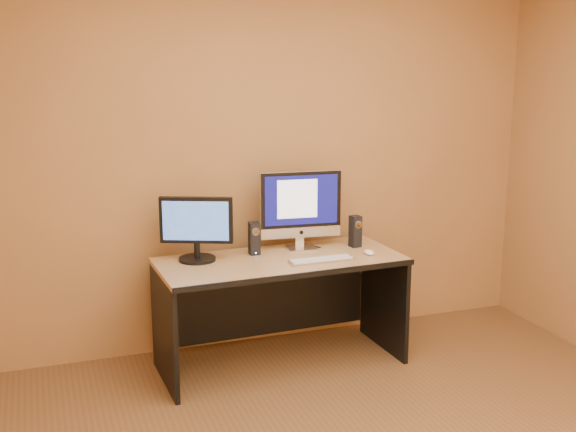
{
  "coord_description": "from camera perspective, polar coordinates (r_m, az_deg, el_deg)",
  "views": [
    {
      "loc": [
        -1.47,
        -2.64,
        1.99
      ],
      "look_at": [
        -0.02,
        1.43,
        1.02
      ],
      "focal_mm": 45.0,
      "sensor_mm": 36.0,
      "label": 1
    }
  ],
  "objects": [
    {
      "name": "speaker_right",
      "position": [
        4.87,
        5.34,
        -1.21
      ],
      "size": [
        0.07,
        0.08,
        0.21
      ],
      "primitive_type": null,
      "rotation": [
        0.0,
        0.0,
        0.13
      ],
      "color": "black",
      "rests_on": "desk"
    },
    {
      "name": "cable_b",
      "position": [
        4.93,
        0.56,
        -2.22
      ],
      "size": [
        0.08,
        0.16,
        0.01
      ],
      "primitive_type": "cylinder",
      "rotation": [
        1.57,
        0.0,
        -0.43
      ],
      "color": "black",
      "rests_on": "desk"
    },
    {
      "name": "cable_a",
      "position": [
        4.91,
        1.68,
        -2.28
      ],
      "size": [
        0.1,
        0.2,
        0.01
      ],
      "primitive_type": "cylinder",
      "rotation": [
        1.57,
        0.0,
        0.44
      ],
      "color": "black",
      "rests_on": "desk"
    },
    {
      "name": "keyboard",
      "position": [
        4.54,
        2.67,
        -3.47
      ],
      "size": [
        0.42,
        0.12,
        0.02
      ],
      "primitive_type": "cube",
      "rotation": [
        0.0,
        0.0,
        0.02
      ],
      "color": "#B3B3B7",
      "rests_on": "desk"
    },
    {
      "name": "mouse",
      "position": [
        4.7,
        6.42,
        -2.86
      ],
      "size": [
        0.06,
        0.1,
        0.03
      ],
      "primitive_type": "ellipsoid",
      "rotation": [
        0.0,
        0.0,
        0.06
      ],
      "color": "white",
      "rests_on": "desk"
    },
    {
      "name": "imac",
      "position": [
        4.77,
        1.09,
        0.51
      ],
      "size": [
        0.57,
        0.26,
        0.53
      ],
      "primitive_type": null,
      "rotation": [
        0.0,
        0.0,
        -0.1
      ],
      "color": "#B5B4B9",
      "rests_on": "desk"
    },
    {
      "name": "walls",
      "position": [
        3.1,
        9.27,
        -0.31
      ],
      "size": [
        4.0,
        4.0,
        2.6
      ],
      "primitive_type": null,
      "color": "olive",
      "rests_on": "ground"
    },
    {
      "name": "desk",
      "position": [
        4.7,
        -0.58,
        -7.6
      ],
      "size": [
        1.58,
        0.74,
        0.72
      ],
      "primitive_type": null,
      "rotation": [
        0.0,
        0.0,
        0.04
      ],
      "color": "tan",
      "rests_on": "ground"
    },
    {
      "name": "second_monitor",
      "position": [
        4.54,
        -7.25,
        -1.03
      ],
      "size": [
        0.52,
        0.39,
        0.41
      ],
      "primitive_type": null,
      "rotation": [
        0.0,
        0.0,
        -0.39
      ],
      "color": "black",
      "rests_on": "desk"
    },
    {
      "name": "speaker_left",
      "position": [
        4.67,
        -2.68,
        -1.78
      ],
      "size": [
        0.07,
        0.07,
        0.21
      ],
      "primitive_type": null,
      "rotation": [
        0.0,
        0.0,
        -0.02
      ],
      "color": "black",
      "rests_on": "desk"
    }
  ]
}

